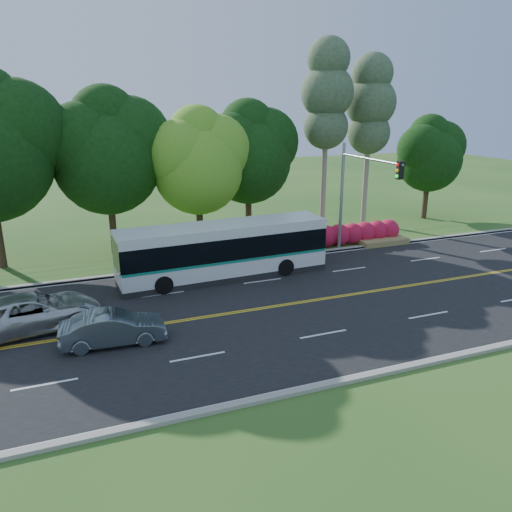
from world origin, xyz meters
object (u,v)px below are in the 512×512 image
object	(u,v)px
traffic_signal	(358,184)
sedan	(113,328)
suv	(32,312)
transit_bus	(223,251)

from	to	relation	value
traffic_signal	sedan	distance (m)	17.21
sedan	suv	xyz separation A→B (m)	(-3.10, 2.64, 0.10)
traffic_signal	sedan	world-z (taller)	traffic_signal
traffic_signal	suv	world-z (taller)	traffic_signal
transit_bus	suv	distance (m)	10.34
traffic_signal	sedan	size ratio (longest dim) A/B	1.68
sedan	suv	world-z (taller)	suv
traffic_signal	transit_bus	bearing A→B (deg)	-176.77
traffic_signal	suv	distance (m)	19.30
traffic_signal	sedan	xyz separation A→B (m)	(-15.39, -6.60, -3.96)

